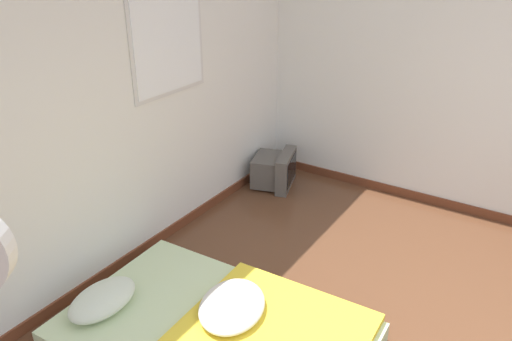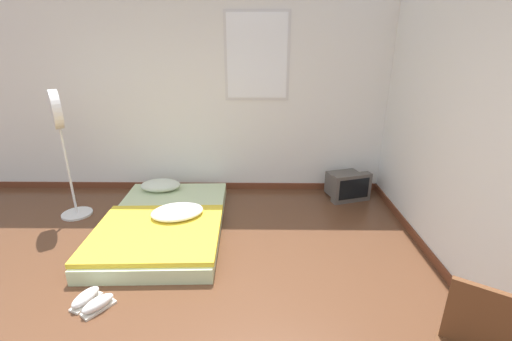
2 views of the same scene
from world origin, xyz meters
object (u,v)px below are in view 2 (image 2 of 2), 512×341
sneaker_pair (92,301)px  crt_tv (347,185)px  mattress_bed (165,221)px  standing_fan (60,129)px

sneaker_pair → crt_tv: bearing=39.8°
mattress_bed → sneaker_pair: size_ratio=5.64×
crt_tv → standing_fan: 3.60m
mattress_bed → sneaker_pair: mattress_bed is taller
sneaker_pair → standing_fan: standing_fan is taller
crt_tv → standing_fan: bearing=-171.0°
mattress_bed → sneaker_pair: (-0.27, -1.21, -0.06)m
mattress_bed → standing_fan: standing_fan is taller
crt_tv → sneaker_pair: size_ratio=1.63×
crt_tv → standing_fan: (-3.45, -0.55, 0.91)m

